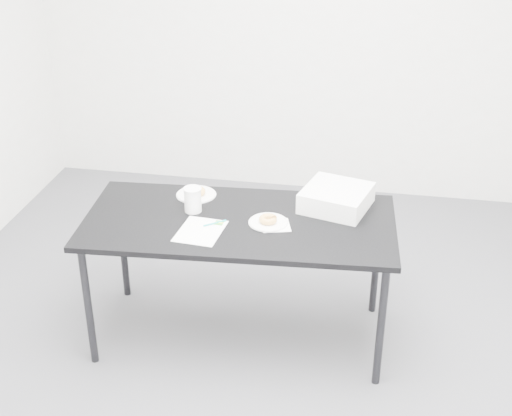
% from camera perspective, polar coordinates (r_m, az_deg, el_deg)
% --- Properties ---
extents(floor, '(4.00, 4.00, 0.00)m').
position_cam_1_polar(floor, '(4.01, -0.07, -10.55)').
color(floor, '#4A4A4F').
rests_on(floor, ground).
extents(wall_back, '(4.00, 0.02, 2.70)m').
position_cam_1_polar(wall_back, '(5.25, 4.01, 15.16)').
color(wall_back, white).
rests_on(wall_back, floor).
extents(table, '(1.64, 0.85, 0.73)m').
position_cam_1_polar(table, '(3.68, -1.35, -1.71)').
color(table, black).
rests_on(table, floor).
extents(scorecard, '(0.24, 0.29, 0.00)m').
position_cam_1_polar(scorecard, '(3.56, -4.47, -1.85)').
color(scorecard, white).
rests_on(scorecard, table).
extents(logo_patch, '(0.05, 0.05, 0.00)m').
position_cam_1_polar(logo_patch, '(3.63, -2.97, -1.19)').
color(logo_patch, '#35912A').
rests_on(logo_patch, scorecard).
extents(pen, '(0.10, 0.08, 0.01)m').
position_cam_1_polar(pen, '(3.62, -3.31, -1.21)').
color(pen, '#0E969C').
rests_on(pen, scorecard).
extents(napkin, '(0.17, 0.17, 0.00)m').
position_cam_1_polar(napkin, '(3.60, 1.59, -1.40)').
color(napkin, white).
rests_on(napkin, table).
extents(plate_near, '(0.20, 0.20, 0.01)m').
position_cam_1_polar(plate_near, '(3.62, 0.99, -1.16)').
color(plate_near, white).
rests_on(plate_near, napkin).
extents(donut_near, '(0.11, 0.11, 0.03)m').
position_cam_1_polar(donut_near, '(3.61, 0.99, -0.90)').
color(donut_near, '#CF8441').
rests_on(donut_near, plate_near).
extents(plate_far, '(0.22, 0.22, 0.01)m').
position_cam_1_polar(plate_far, '(3.92, -4.80, 1.07)').
color(plate_far, white).
rests_on(plate_far, table).
extents(donut_far, '(0.11, 0.11, 0.03)m').
position_cam_1_polar(donut_far, '(3.91, -4.81, 1.33)').
color(donut_far, '#CF8441').
rests_on(donut_far, plate_far).
extents(coffee_cup, '(0.09, 0.09, 0.13)m').
position_cam_1_polar(coffee_cup, '(3.73, -5.08, 0.68)').
color(coffee_cup, white).
rests_on(coffee_cup, table).
extents(cup_lid, '(0.08, 0.08, 0.01)m').
position_cam_1_polar(cup_lid, '(3.85, 5.38, 0.53)').
color(cup_lid, white).
rests_on(cup_lid, table).
extents(bakery_box, '(0.40, 0.40, 0.11)m').
position_cam_1_polar(bakery_box, '(3.78, 6.45, 0.80)').
color(bakery_box, white).
rests_on(bakery_box, table).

